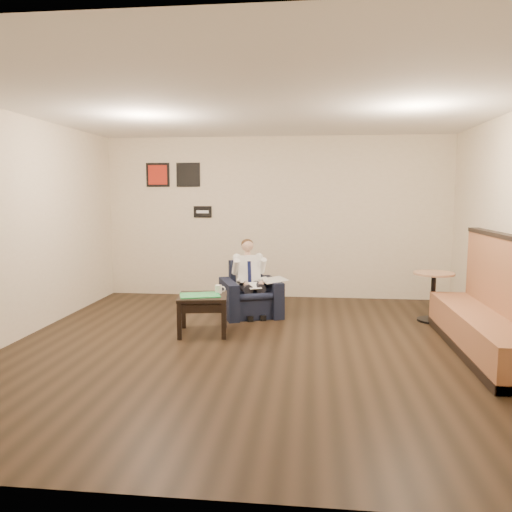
# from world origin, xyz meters

# --- Properties ---
(ground) EXTENTS (6.00, 6.00, 0.00)m
(ground) POSITION_xyz_m (0.00, 0.00, 0.00)
(ground) COLOR black
(ground) RESTS_ON ground
(wall_back) EXTENTS (6.00, 0.02, 2.80)m
(wall_back) POSITION_xyz_m (0.00, 3.00, 1.40)
(wall_back) COLOR #F2E4C6
(wall_back) RESTS_ON ground
(wall_front) EXTENTS (6.00, 0.02, 2.80)m
(wall_front) POSITION_xyz_m (0.00, -3.00, 1.40)
(wall_front) COLOR #F2E4C6
(wall_front) RESTS_ON ground
(wall_left) EXTENTS (0.02, 6.00, 2.80)m
(wall_left) POSITION_xyz_m (-3.00, 0.00, 1.40)
(wall_left) COLOR #F2E4C6
(wall_left) RESTS_ON ground
(ceiling) EXTENTS (6.00, 6.00, 0.02)m
(ceiling) POSITION_xyz_m (0.00, 0.00, 2.80)
(ceiling) COLOR white
(ceiling) RESTS_ON wall_back
(seating_sign) EXTENTS (0.32, 0.02, 0.20)m
(seating_sign) POSITION_xyz_m (-1.30, 2.98, 1.50)
(seating_sign) COLOR black
(seating_sign) RESTS_ON wall_back
(art_print_left) EXTENTS (0.42, 0.03, 0.42)m
(art_print_left) POSITION_xyz_m (-2.10, 2.98, 2.15)
(art_print_left) COLOR #B42516
(art_print_left) RESTS_ON wall_back
(art_print_right) EXTENTS (0.42, 0.03, 0.42)m
(art_print_right) POSITION_xyz_m (-1.55, 2.98, 2.15)
(art_print_right) COLOR black
(art_print_right) RESTS_ON wall_back
(armchair) EXTENTS (1.05, 1.05, 0.79)m
(armchair) POSITION_xyz_m (-0.27, 1.57, 0.40)
(armchair) COLOR black
(armchair) RESTS_ON ground
(seated_man) EXTENTS (0.76, 0.91, 1.09)m
(seated_man) POSITION_xyz_m (-0.24, 1.47, 0.54)
(seated_man) COLOR white
(seated_man) RESTS_ON armchair
(lap_papers) EXTENTS (0.27, 0.31, 0.01)m
(lap_papers) POSITION_xyz_m (-0.21, 1.39, 0.49)
(lap_papers) COLOR white
(lap_papers) RESTS_ON seated_man
(newspaper) EXTENTS (0.49, 0.53, 0.01)m
(newspaper) POSITION_xyz_m (0.07, 1.61, 0.54)
(newspaper) COLOR silver
(newspaper) RESTS_ON armchair
(side_table) EXTENTS (0.71, 0.71, 0.51)m
(side_table) POSITION_xyz_m (-0.77, 0.52, 0.25)
(side_table) COLOR black
(side_table) RESTS_ON ground
(green_folder) EXTENTS (0.59, 0.49, 0.01)m
(green_folder) POSITION_xyz_m (-0.80, 0.49, 0.51)
(green_folder) COLOR green
(green_folder) RESTS_ON side_table
(coffee_mug) EXTENTS (0.11, 0.11, 0.11)m
(coffee_mug) POSITION_xyz_m (-0.59, 0.69, 0.56)
(coffee_mug) COLOR white
(coffee_mug) RESTS_ON side_table
(smartphone) EXTENTS (0.16, 0.08, 0.01)m
(smartphone) POSITION_xyz_m (-0.74, 0.71, 0.51)
(smartphone) COLOR black
(smartphone) RESTS_ON side_table
(banquette) EXTENTS (0.62, 2.60, 1.33)m
(banquette) POSITION_xyz_m (2.59, 0.09, 0.67)
(banquette) COLOR #995E3B
(banquette) RESTS_ON ground
(cafe_table) EXTENTS (0.67, 0.67, 0.71)m
(cafe_table) POSITION_xyz_m (2.36, 1.51, 0.35)
(cafe_table) COLOR #A87B5B
(cafe_table) RESTS_ON ground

